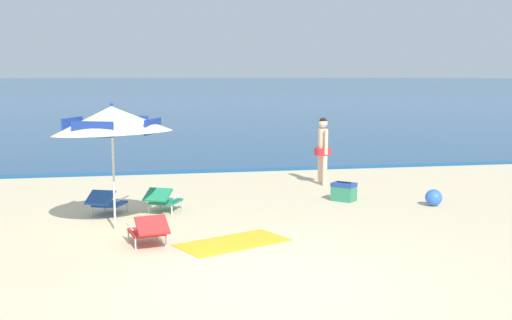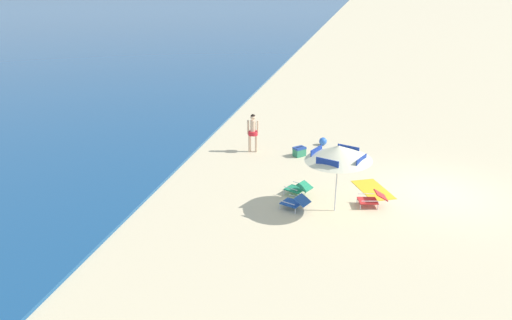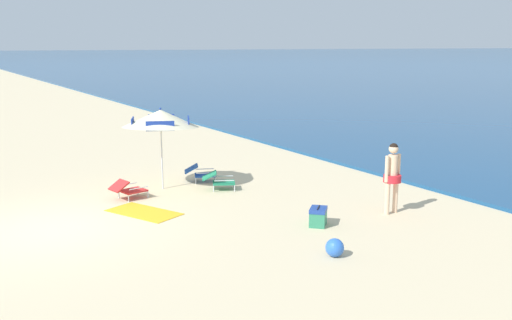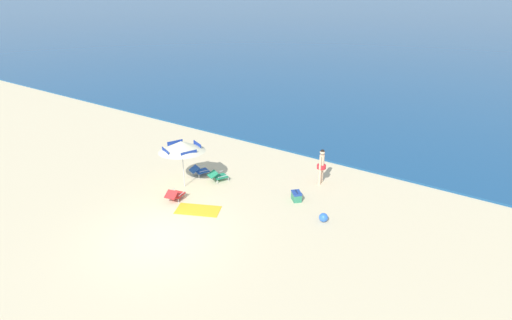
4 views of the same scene
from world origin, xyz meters
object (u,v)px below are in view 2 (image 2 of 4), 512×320
Objects in this scene: cooler_box at (299,152)px; beach_ball at (323,141)px; lounge_chair_beside_umbrella at (372,199)px; beach_umbrella_striped_main at (338,153)px; lounge_chair_under_umbrella at (298,188)px; lounge_chair_facing_sea at (295,202)px; beach_towel at (373,190)px; person_standing_near_shore at (253,130)px.

beach_ball is at bearing -27.31° from cooler_box.
lounge_chair_beside_umbrella is at bearing -145.77° from cooler_box.
beach_umbrella_striped_main is 8.34× the size of beach_ball.
beach_umbrella_striped_main reaches higher than cooler_box.
lounge_chair_under_umbrella is at bearing 82.35° from lounge_chair_beside_umbrella.
beach_ball is at bearing -3.19° from lounge_chair_facing_sea.
lounge_chair_under_umbrella reaches higher than beach_towel.
person_standing_near_shore is 5.96m from beach_towel.
cooler_box is 1.69× the size of beach_ball.
person_standing_near_shore is 0.94× the size of beach_towel.
beach_umbrella_striped_main is at bearing -142.72° from person_standing_near_shore.
lounge_chair_under_umbrella is at bearing -148.49° from person_standing_near_shore.
beach_ball is (6.73, -0.38, -0.10)m from lounge_chair_facing_sea.
beach_umbrella_striped_main is 3.01× the size of lounge_chair_beside_umbrella.
lounge_chair_beside_umbrella is 2.78× the size of beach_ball.
beach_towel is (2.13, -2.49, -0.27)m from lounge_chair_facing_sea.
lounge_chair_beside_umbrella is 1.64× the size of cooler_box.
lounge_chair_facing_sea is 6.74m from beach_ball.
beach_ball is at bearing -4.24° from lounge_chair_under_umbrella.
cooler_box is 1.90m from beach_ball.
lounge_chair_facing_sea is at bearing 176.81° from beach_ball.
person_standing_near_shore is at bearing 48.36° from lounge_chair_beside_umbrella.
cooler_box is at bearing 152.69° from beach_ball.
cooler_box is (4.84, 1.74, -1.76)m from beach_umbrella_striped_main.
lounge_chair_under_umbrella is 1.10m from lounge_chair_facing_sea.
lounge_chair_beside_umbrella is (0.57, -1.17, -1.69)m from beach_umbrella_striped_main.
lounge_chair_under_umbrella is 2.88× the size of beach_ball.
lounge_chair_beside_umbrella is at bearing -97.65° from lounge_chair_under_umbrella.
beach_ball is (1.69, -0.87, -0.03)m from cooler_box.
lounge_chair_facing_sea reaches higher than beach_towel.
beach_umbrella_striped_main is 2.90× the size of lounge_chair_under_umbrella.
beach_umbrella_striped_main is at bearing -160.24° from cooler_box.
lounge_chair_under_umbrella is at bearing 2.20° from lounge_chair_facing_sea.
person_standing_near_shore reaches higher than beach_ball.
person_standing_near_shore is at bearing 26.14° from lounge_chair_facing_sea.
cooler_box is at bearing 19.76° from beach_umbrella_striped_main.
lounge_chair_beside_umbrella is 0.58× the size of person_standing_near_shore.
lounge_chair_under_umbrella reaches higher than beach_ball.
lounge_chair_facing_sea is at bearing 99.27° from beach_umbrella_striped_main.
lounge_chair_beside_umbrella reaches higher than lounge_chair_facing_sea.
lounge_chair_under_umbrella is 1.00× the size of lounge_chair_facing_sea.
beach_umbrella_striped_main is at bearing -172.42° from beach_ball.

